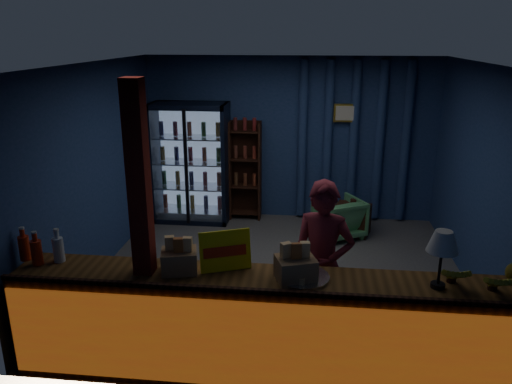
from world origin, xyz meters
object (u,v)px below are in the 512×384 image
Objects in this scene: shopkeeper at (322,265)px; green_chair at (339,218)px; table_lamp at (443,244)px; pastry_tray at (302,276)px.

green_chair is at bearing 96.42° from shopkeeper.
table_lamp is at bearing -19.06° from shopkeeper.
green_chair is 3.37m from pastry_tray.
pastry_tray is 1.15m from table_lamp.
green_chair is 1.40× the size of pastry_tray.
pastry_tray is 0.94× the size of table_lamp.
shopkeeper is 2.54× the size of green_chair.
shopkeeper reaches higher than green_chair.
shopkeeper is 3.56× the size of pastry_tray.
pastry_tray is at bearing -95.46° from shopkeeper.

